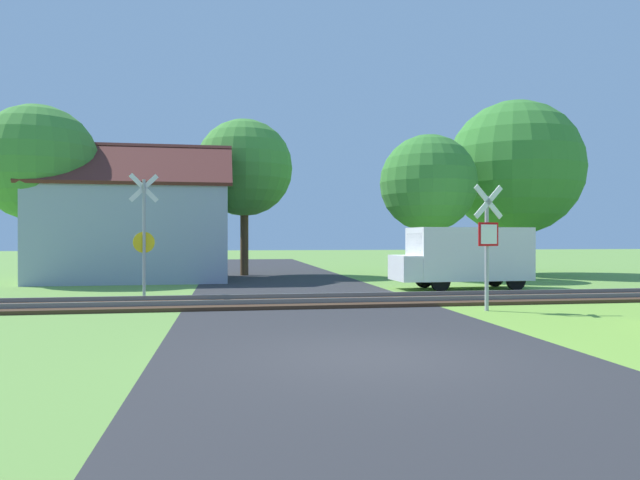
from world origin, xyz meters
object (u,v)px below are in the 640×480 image
(tree_left, at_px, (38,164))
(mail_truck, at_px, (464,255))
(tree_right, at_px, (428,183))
(crossing_sign_far, at_px, (144,231))
(tree_far, at_px, (515,168))
(house, at_px, (136,230))
(tree_center, at_px, (244,168))
(stop_sign_near, at_px, (487,239))

(tree_left, distance_m, mail_truck, 17.73)
(tree_right, relative_size, tree_left, 0.89)
(crossing_sign_far, distance_m, tree_far, 19.68)
(tree_left, bearing_deg, crossing_sign_far, -54.83)
(house, xyz_separation_m, tree_center, (4.80, 2.77, 3.15))
(crossing_sign_far, bearing_deg, stop_sign_near, -39.33)
(mail_truck, bearing_deg, tree_center, 39.01)
(stop_sign_near, height_order, crossing_sign_far, crossing_sign_far)
(tree_center, bearing_deg, house, -149.98)
(mail_truck, bearing_deg, tree_far, -40.04)
(house, bearing_deg, tree_center, 29.57)
(crossing_sign_far, distance_m, tree_left, 9.69)
(stop_sign_near, distance_m, tree_center, 16.53)
(house, bearing_deg, mail_truck, -27.04)
(crossing_sign_far, height_order, mail_truck, crossing_sign_far)
(tree_far, xyz_separation_m, mail_truck, (-5.97, -7.49, -4.21))
(stop_sign_near, relative_size, tree_center, 0.41)
(crossing_sign_far, relative_size, mail_truck, 0.77)
(tree_left, bearing_deg, tree_center, 21.03)
(tree_left, height_order, mail_truck, tree_left)
(house, xyz_separation_m, mail_truck, (12.52, -6.26, -0.97))
(house, relative_size, mail_truck, 1.69)
(stop_sign_near, xyz_separation_m, tree_left, (-14.35, 11.78, 3.16))
(tree_left, bearing_deg, house, 8.13)
(tree_right, height_order, tree_left, tree_left)
(house, xyz_separation_m, tree_far, (18.49, 1.23, 3.23))
(tree_right, bearing_deg, crossing_sign_far, -148.59)
(stop_sign_near, xyz_separation_m, tree_right, (2.53, 11.28, 2.54))
(stop_sign_near, relative_size, mail_truck, 0.65)
(tree_center, distance_m, mail_truck, 12.58)
(mail_truck, bearing_deg, crossing_sign_far, 97.98)
(crossing_sign_far, relative_size, tree_center, 0.49)
(stop_sign_near, height_order, tree_right, tree_right)
(house, height_order, tree_center, tree_center)
(tree_far, distance_m, tree_left, 22.40)
(stop_sign_near, distance_m, tree_left, 18.83)
(tree_center, height_order, mail_truck, tree_center)
(crossing_sign_far, bearing_deg, tree_far, 14.51)
(mail_truck, bearing_deg, tree_right, -7.17)
(stop_sign_near, xyz_separation_m, tree_center, (-5.71, 15.10, 3.54))
(stop_sign_near, height_order, tree_left, tree_left)
(tree_far, xyz_separation_m, tree_right, (-5.45, -2.27, -1.08))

